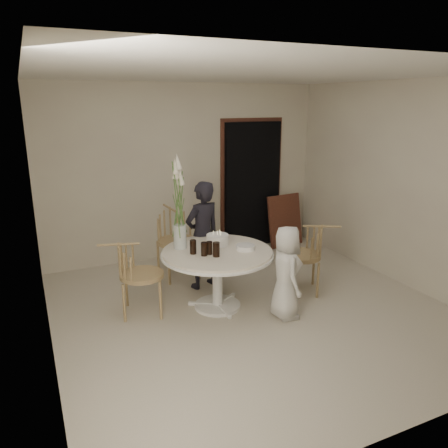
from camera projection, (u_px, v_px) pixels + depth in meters
name	position (u px, v px, depth m)	size (l,w,h in m)	color
ground	(252.00, 310.00, 5.25)	(4.50, 4.50, 0.00)	beige
room_shell	(255.00, 177.00, 4.81)	(4.50, 4.50, 4.50)	silver
doorway	(252.00, 186.00, 7.35)	(1.00, 0.10, 2.10)	black
door_trim	(251.00, 182.00, 7.37)	(1.12, 0.03, 2.22)	brown
table	(217.00, 259.00, 5.17)	(1.33, 1.33, 0.73)	white
picture_frame	(285.00, 220.00, 7.51)	(0.67, 0.04, 0.89)	brown
chair_far	(174.00, 232.00, 6.21)	(0.56, 0.60, 0.97)	tan
chair_right	(311.00, 249.00, 5.63)	(0.68, 0.66, 0.91)	tan
chair_left	(131.00, 268.00, 5.02)	(0.61, 0.58, 0.88)	tan
girl	(203.00, 235.00, 5.74)	(0.53, 0.35, 1.44)	black
boy	(286.00, 272.00, 4.96)	(0.53, 0.35, 1.09)	silver
birthday_cake	(218.00, 240.00, 5.32)	(0.27, 0.27, 0.18)	white
cola_tumbler_a	(193.00, 247.00, 5.00)	(0.08, 0.08, 0.16)	black
cola_tumbler_b	(216.00, 249.00, 4.91)	(0.08, 0.08, 0.17)	black
cola_tumbler_c	(204.00, 249.00, 4.94)	(0.07, 0.07, 0.16)	black
cola_tumbler_d	(209.00, 248.00, 4.99)	(0.07, 0.07, 0.15)	black
plate_stack	(245.00, 247.00, 5.15)	(0.22, 0.22, 0.06)	white
flower_vase	(179.00, 210.00, 5.09)	(0.15, 0.15, 1.14)	#BAC4BF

